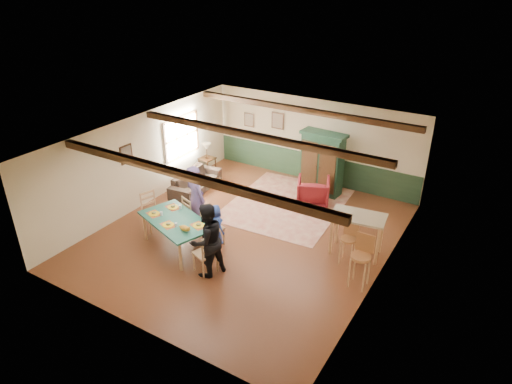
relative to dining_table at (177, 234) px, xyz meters
The scene contains 35 objects.
floor 1.87m from the dining_table, 51.40° to the left, with size 8.00×8.00×0.00m, color #522817.
wall_back 5.62m from the dining_table, 78.16° to the left, with size 7.00×0.02×2.70m, color beige.
wall_left 2.92m from the dining_table, 148.91° to the left, with size 0.02×8.00×2.70m, color beige.
wall_right 4.94m from the dining_table, 17.08° to the left, with size 0.02×8.00×2.70m, color beige.
ceiling 2.93m from the dining_table, 51.40° to the left, with size 7.00×8.00×0.02m, color silver.
wainscot_back 5.52m from the dining_table, 78.12° to the left, with size 6.95×0.03×0.90m, color #213E28.
ceiling_beam_front 2.63m from the dining_table, 37.58° to the right, with size 6.95×0.16×0.16m, color black.
ceiling_beam_mid 3.08m from the dining_table, 58.07° to the left, with size 6.95×0.16×0.16m, color black.
ceiling_beam_back 5.07m from the dining_table, 75.59° to the left, with size 6.95×0.16×0.16m, color black.
window_left 4.06m from the dining_table, 126.74° to the left, with size 0.06×1.60×1.30m, color white, non-canonical shape.
picture_left_wall 2.82m from the dining_table, 160.53° to the left, with size 0.04×0.42×0.52m, color gray, non-canonical shape.
picture_back_a 5.58m from the dining_table, 91.73° to the left, with size 0.45×0.04×0.55m, color gray, non-canonical shape.
picture_back_b 5.68m from the dining_table, 103.17° to the left, with size 0.38×0.04×0.48m, color gray, non-canonical shape.
dining_table is the anchor object (origin of this frame).
dining_chair_far_left 0.89m from the dining_table, 99.90° to the left, with size 0.45×0.47×1.02m, color tan, non-canonical shape.
dining_chair_far_right 0.89m from the dining_table, 41.79° to the left, with size 0.45×0.47×1.02m, color tan, non-canonical shape.
dining_chair_end_left 1.24m from the dining_table, 160.85° to the left, with size 0.45×0.47×1.02m, color tan, non-canonical shape.
dining_chair_end_right 1.24m from the dining_table, 19.15° to the right, with size 0.45×0.47×1.02m, color tan, non-canonical shape.
person_man 1.10m from the dining_table, 97.41° to the left, with size 0.68×0.44×1.86m, color slate.
person_woman 1.43m from the dining_table, 19.15° to the right, with size 0.86×0.67×1.77m, color black.
person_child 0.97m from the dining_table, 44.28° to the left, with size 0.53×0.34×1.08m, color #26419A.
cat 0.78m from the dining_table, 29.46° to the right, with size 0.39×0.15×0.19m, color orange, non-canonical shape.
place_setting_near_left 0.80m from the dining_table, behind, with size 0.43×0.32×0.11m, color yellow, non-canonical shape.
place_setting_near_center 0.54m from the dining_table, 87.35° to the right, with size 0.43×0.32×0.11m, color yellow, non-canonical shape.
place_setting_far_left 0.80m from the dining_table, 136.40° to the left, with size 0.43×0.32×0.11m, color yellow, non-canonical shape.
place_setting_far_right 0.80m from the dining_table, ahead, with size 0.43×0.32×0.11m, color yellow, non-canonical shape.
area_rug 3.66m from the dining_table, 70.01° to the left, with size 3.08×3.65×0.01m, color beige.
armoire 5.06m from the dining_table, 69.51° to the left, with size 1.38×0.55×1.95m, color #133021.
armchair 4.27m from the dining_table, 63.41° to the left, with size 0.90×0.92×0.84m, color #541019.
sofa 3.29m from the dining_table, 120.18° to the left, with size 2.01×0.79×0.59m, color #382B23.
end_table 4.53m from the dining_table, 117.25° to the left, with size 0.47×0.47×0.57m, color black, non-canonical shape.
table_lamp 4.55m from the dining_table, 117.25° to the left, with size 0.29×0.29×0.52m, color tan, non-canonical shape.
counter_table 4.38m from the dining_table, 28.34° to the left, with size 1.26×0.74×1.05m, color beige, non-canonical shape.
bar_stool_left 4.15m from the dining_table, 22.51° to the left, with size 0.37×0.41×1.05m, color #AA6F42, non-canonical shape.
bar_stool_right 4.46m from the dining_table, 11.56° to the left, with size 0.44×0.48×1.23m, color #AA6F42, non-canonical shape.
Camera 1 is at (5.49, -8.61, 6.38)m, focal length 32.00 mm.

